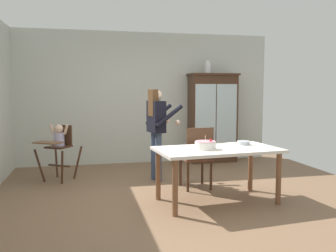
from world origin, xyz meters
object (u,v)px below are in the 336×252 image
high_chair_with_toddler (59,142)px  adult_person (157,123)px  dining_table (217,155)px  ceramic_vase (208,68)px  serving_bowl (244,143)px  birthday_cake (205,145)px  china_cabinet (213,118)px  dining_chair_far_side (198,154)px

high_chair_with_toddler → adult_person: adult_person is taller
dining_table → ceramic_vase: bearing=73.9°
serving_bowl → ceramic_vase: bearing=82.9°
high_chair_with_toddler → dining_table: (2.17, -1.72, -0.00)m
adult_person → birthday_cake: adult_person is taller
china_cabinet → serving_bowl: size_ratio=10.34×
high_chair_with_toddler → dining_table: high_chair_with_toddler is taller
ceramic_vase → high_chair_with_toddler: size_ratio=0.28×
china_cabinet → adult_person: 2.01m
ceramic_vase → birthday_cake: bearing=-109.4°
dining_table → high_chair_with_toddler: bearing=141.6°
high_chair_with_toddler → birthday_cake: bearing=-9.0°
high_chair_with_toddler → china_cabinet: bearing=50.3°
china_cabinet → dining_table: (-0.90, -2.70, -0.29)m
ceramic_vase → adult_person: (-1.35, -1.37, -1.01)m
high_chair_with_toddler → dining_chair_far_side: size_ratio=0.99×
china_cabinet → birthday_cake: size_ratio=6.65×
china_cabinet → ceramic_vase: ceramic_vase is taller
china_cabinet → birthday_cake: bearing=-111.6°
ceramic_vase → high_chair_with_toddler: ceramic_vase is taller
ceramic_vase → serving_bowl: (-0.31, -2.49, -1.21)m
high_chair_with_toddler → birthday_cake: size_ratio=3.39×
dining_table → serving_bowl: serving_bowl is taller
ceramic_vase → dining_table: 3.11m
dining_table → dining_chair_far_side: dining_chair_far_side is taller
dining_table → dining_chair_far_side: 0.67m
adult_person → dining_chair_far_side: adult_person is taller
china_cabinet → ceramic_vase: bearing=178.2°
adult_person → birthday_cake: size_ratio=5.47×
birthday_cake → serving_bowl: birthday_cake is taller
china_cabinet → ceramic_vase: (-0.12, 0.00, 1.04)m
ceramic_vase → dining_table: (-0.78, -2.70, -1.33)m
china_cabinet → serving_bowl: (-0.43, -2.49, -0.17)m
adult_person → ceramic_vase: bearing=-58.2°
birthday_cake → dining_chair_far_side: dining_chair_far_side is taller
china_cabinet → high_chair_with_toddler: bearing=-162.3°
china_cabinet → adult_person: bearing=-137.2°
high_chair_with_toddler → serving_bowl: high_chair_with_toddler is taller
serving_bowl → birthday_cake: bearing=-159.0°
dining_chair_far_side → dining_table: bearing=93.3°
china_cabinet → dining_chair_far_side: 2.29m
high_chair_with_toddler → serving_bowl: size_ratio=5.28×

